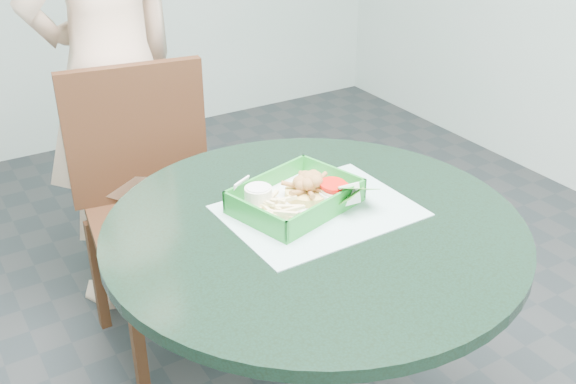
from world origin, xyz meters
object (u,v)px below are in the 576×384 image
cafe_table (313,289)px  dining_chair (154,193)px  food_basket (296,208)px  crab_sandwich (311,194)px  sauce_ramekin (257,196)px  diner_person (107,36)px

cafe_table → dining_chair: dining_chair is taller
cafe_table → food_basket: (0.00, 0.08, 0.19)m
dining_chair → crab_sandwich: (0.16, -0.68, 0.27)m
food_basket → sauce_ramekin: size_ratio=4.34×
dining_chair → diner_person: bearing=99.4°
cafe_table → diner_person: 1.13m
crab_sandwich → sauce_ramekin: 0.13m
sauce_ramekin → diner_person: bearing=92.6°
cafe_table → diner_person: size_ratio=0.50×
dining_chair → sauce_ramekin: 0.69m
food_basket → sauce_ramekin: bearing=149.2°
diner_person → food_basket: size_ratio=6.96×
dining_chair → sauce_ramekin: bearing=-77.7°
dining_chair → food_basket: (0.12, -0.68, 0.23)m
dining_chair → crab_sandwich: 0.75m
cafe_table → diner_person: (-0.12, 1.06, 0.40)m
diner_person → sauce_ramekin: diner_person is taller
food_basket → crab_sandwich: bearing=-9.7°
diner_person → sauce_ramekin: 0.94m
dining_chair → sauce_ramekin: dining_chair is taller
diner_person → cafe_table: bearing=74.9°
diner_person → sauce_ramekin: bearing=71.0°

